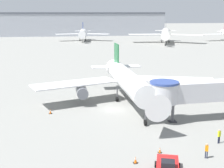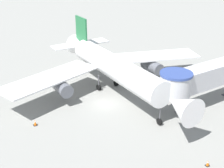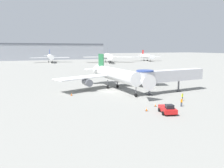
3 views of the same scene
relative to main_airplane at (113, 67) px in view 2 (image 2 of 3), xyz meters
The scene contains 5 objects.
ground_plane 5.68m from the main_airplane, 135.55° to the right, with size 800.00×800.00×0.00m, color gray.
main_airplane is the anchor object (origin of this frame).
jet_bridge 13.70m from the main_airplane, 44.79° to the right, with size 20.21×4.42×6.07m.
traffic_cone_near_nose 19.96m from the main_airplane, 91.21° to the right, with size 0.40×0.40×0.66m.
traffic_cone_port_wing 14.05m from the main_airplane, 165.55° to the right, with size 0.48×0.48×0.78m.
Camera 2 is at (-18.52, -33.93, 20.40)m, focal length 50.00 mm.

